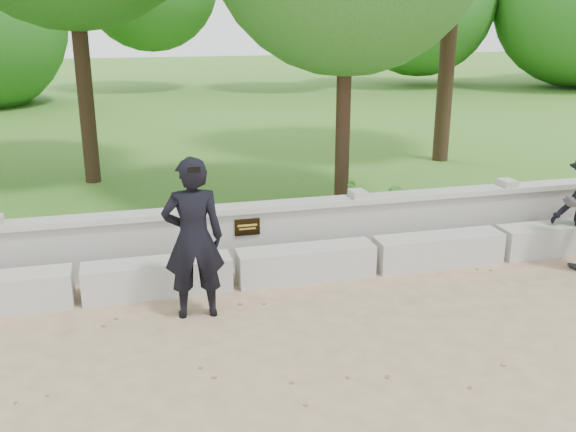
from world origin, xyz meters
The scene contains 7 objects.
ground centered at (0.00, 0.00, 0.00)m, with size 80.00×80.00×0.00m, color tan.
lawn centered at (0.00, 14.00, 0.12)m, with size 40.00×22.00×0.25m, color #376223.
concrete_bench centered at (0.00, 1.90, 0.22)m, with size 11.90×0.45×0.45m.
parapet_wall centered at (0.00, 2.60, 0.46)m, with size 12.50×0.35×0.90m.
man_main centered at (-0.60, 1.15, 0.98)m, with size 0.74×0.66×1.96m.
shrub_b centered at (2.92, 3.30, 0.53)m, with size 0.31×0.25×0.57m, color #44892E.
shrub_c centered at (2.45, 3.54, 0.55)m, with size 0.54×0.47×0.60m, color #44892E.
Camera 1 is at (-1.32, -5.96, 3.49)m, focal length 40.00 mm.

